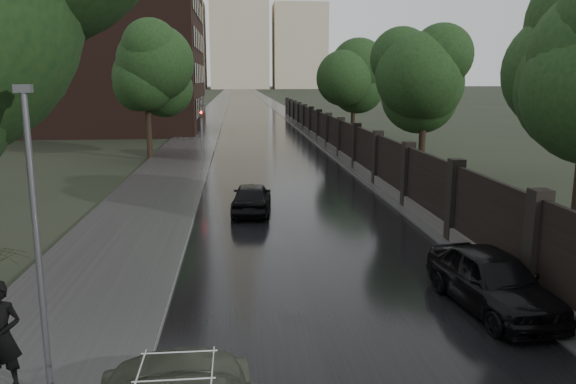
{
  "coord_description": "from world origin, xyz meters",
  "views": [
    {
      "loc": [
        -2.34,
        -7.03,
        5.19
      ],
      "look_at": [
        -0.67,
        11.15,
        1.5
      ],
      "focal_mm": 35.0,
      "sensor_mm": 36.0,
      "label": 1
    }
  ],
  "objects_px": {
    "tree_left_far": "(146,78)",
    "tree_right_b": "(425,84)",
    "lamp_post": "(38,247)",
    "tree_right_c": "(354,82)",
    "car_right_near": "(493,280)",
    "traffic_light": "(202,129)",
    "hatchback_left": "(252,198)"
  },
  "relations": [
    {
      "from": "tree_right_b",
      "to": "hatchback_left",
      "type": "bearing_deg",
      "value": -141.21
    },
    {
      "from": "lamp_post",
      "to": "traffic_light",
      "type": "distance_m",
      "value": 23.52
    },
    {
      "from": "tree_left_far",
      "to": "car_right_near",
      "type": "relative_size",
      "value": 1.81
    },
    {
      "from": "tree_right_c",
      "to": "car_right_near",
      "type": "distance_m",
      "value": 35.9
    },
    {
      "from": "tree_right_c",
      "to": "car_right_near",
      "type": "relative_size",
      "value": 1.71
    },
    {
      "from": "tree_left_far",
      "to": "tree_right_c",
      "type": "xyz_separation_m",
      "value": [
        15.5,
        10.0,
        -0.29
      ]
    },
    {
      "from": "tree_left_far",
      "to": "car_right_near",
      "type": "height_order",
      "value": "tree_left_far"
    },
    {
      "from": "tree_right_b",
      "to": "hatchback_left",
      "type": "height_order",
      "value": "tree_right_b"
    },
    {
      "from": "tree_right_c",
      "to": "traffic_light",
      "type": "xyz_separation_m",
      "value": [
        -11.8,
        -15.01,
        -2.55
      ]
    },
    {
      "from": "tree_right_c",
      "to": "car_right_near",
      "type": "bearing_deg",
      "value": -96.6
    },
    {
      "from": "tree_right_b",
      "to": "traffic_light",
      "type": "bearing_deg",
      "value": 165.76
    },
    {
      "from": "tree_right_b",
      "to": "traffic_light",
      "type": "height_order",
      "value": "tree_right_b"
    },
    {
      "from": "tree_right_c",
      "to": "car_right_near",
      "type": "xyz_separation_m",
      "value": [
        -4.1,
        -35.41,
        -4.25
      ]
    },
    {
      "from": "tree_left_far",
      "to": "car_right_near",
      "type": "xyz_separation_m",
      "value": [
        11.4,
        -25.41,
        -4.54
      ]
    },
    {
      "from": "tree_left_far",
      "to": "tree_right_c",
      "type": "height_order",
      "value": "tree_left_far"
    },
    {
      "from": "tree_left_far",
      "to": "car_right_near",
      "type": "bearing_deg",
      "value": -65.84
    },
    {
      "from": "tree_right_b",
      "to": "car_right_near",
      "type": "relative_size",
      "value": 1.71
    },
    {
      "from": "tree_left_far",
      "to": "tree_right_b",
      "type": "bearing_deg",
      "value": -27.3
    },
    {
      "from": "tree_left_far",
      "to": "tree_right_c",
      "type": "distance_m",
      "value": 18.45
    },
    {
      "from": "tree_right_b",
      "to": "lamp_post",
      "type": "distance_m",
      "value": 24.33
    },
    {
      "from": "tree_left_far",
      "to": "hatchback_left",
      "type": "bearing_deg",
      "value": -68.17
    },
    {
      "from": "tree_right_c",
      "to": "hatchback_left",
      "type": "bearing_deg",
      "value": -110.06
    },
    {
      "from": "lamp_post",
      "to": "traffic_light",
      "type": "relative_size",
      "value": 1.28
    },
    {
      "from": "lamp_post",
      "to": "hatchback_left",
      "type": "xyz_separation_m",
      "value": [
        3.6,
        13.03,
        -2.05
      ]
    },
    {
      "from": "tree_right_c",
      "to": "lamp_post",
      "type": "distance_m",
      "value": 40.67
    },
    {
      "from": "traffic_light",
      "to": "hatchback_left",
      "type": "height_order",
      "value": "traffic_light"
    },
    {
      "from": "tree_right_b",
      "to": "lamp_post",
      "type": "bearing_deg",
      "value": -122.18
    },
    {
      "from": "tree_right_b",
      "to": "tree_right_c",
      "type": "xyz_separation_m",
      "value": [
        0.0,
        18.0,
        0.0
      ]
    },
    {
      "from": "tree_right_c",
      "to": "car_right_near",
      "type": "height_order",
      "value": "tree_right_c"
    },
    {
      "from": "car_right_near",
      "to": "lamp_post",
      "type": "bearing_deg",
      "value": -167.31
    },
    {
      "from": "lamp_post",
      "to": "tree_right_b",
      "type": "bearing_deg",
      "value": 57.82
    },
    {
      "from": "traffic_light",
      "to": "hatchback_left",
      "type": "relative_size",
      "value": 1.1
    }
  ]
}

